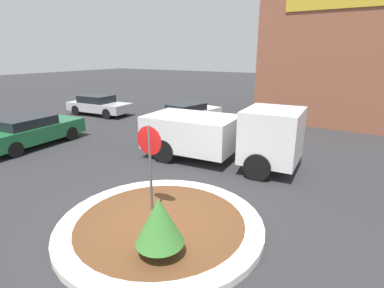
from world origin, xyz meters
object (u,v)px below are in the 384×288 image
object	(u,v)px
stop_sign	(150,154)
parked_sedan_green	(31,131)
utility_truck	(223,134)
parked_sedan_white	(188,114)
parked_sedan_silver	(99,105)

from	to	relation	value
stop_sign	parked_sedan_green	xyz separation A→B (m)	(-8.78, 2.05, -1.01)
utility_truck	parked_sedan_green	world-z (taller)	utility_truck
parked_sedan_green	parked_sedan_white	distance (m)	8.44
parked_sedan_green	utility_truck	bearing A→B (deg)	-77.23
stop_sign	parked_sedan_silver	world-z (taller)	stop_sign
utility_truck	parked_sedan_green	xyz separation A→B (m)	(-8.56, -2.66, -0.44)
utility_truck	parked_sedan_white	bearing A→B (deg)	129.75
utility_truck	parked_sedan_white	world-z (taller)	utility_truck
stop_sign	parked_sedan_silver	xyz separation A→B (m)	(-11.83, 8.87, -1.03)
stop_sign	utility_truck	world-z (taller)	stop_sign
utility_truck	parked_sedan_white	distance (m)	6.65
parked_sedan_white	stop_sign	bearing A→B (deg)	-142.12
utility_truck	parked_sedan_green	bearing A→B (deg)	-166.77
utility_truck	stop_sign	bearing A→B (deg)	-91.34
stop_sign	parked_sedan_white	bearing A→B (deg)	116.85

